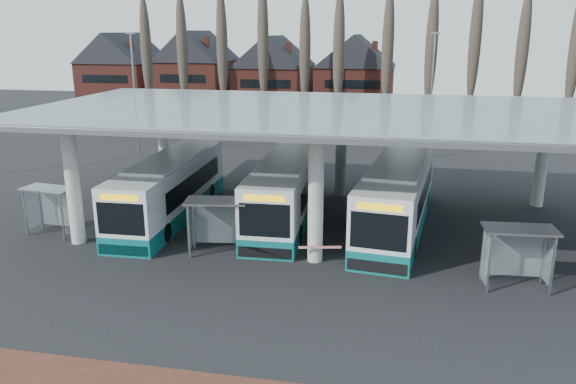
% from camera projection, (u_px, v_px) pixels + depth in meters
% --- Properties ---
extents(ground, '(140.00, 140.00, 0.00)m').
position_uv_depth(ground, '(306.00, 283.00, 23.66)').
color(ground, black).
rests_on(ground, ground).
extents(station_canopy, '(32.00, 16.00, 6.34)m').
position_uv_depth(station_canopy, '(332.00, 121.00, 29.63)').
color(station_canopy, '#B7B7B2').
rests_on(station_canopy, ground).
extents(poplar_row, '(45.10, 1.10, 14.50)m').
position_uv_depth(poplar_row, '(364.00, 47.00, 52.36)').
color(poplar_row, '#473D33').
rests_on(poplar_row, ground).
extents(townhouse_row, '(36.80, 10.30, 12.25)m').
position_uv_depth(townhouse_row, '(236.00, 69.00, 66.43)').
color(townhouse_row, maroon).
rests_on(townhouse_row, ground).
extents(lamp_post_a, '(0.80, 0.16, 10.17)m').
position_uv_depth(lamp_post_a, '(135.00, 93.00, 46.27)').
color(lamp_post_a, slate).
rests_on(lamp_post_a, ground).
extents(lamp_post_b, '(0.80, 0.16, 10.17)m').
position_uv_depth(lamp_post_b, '(431.00, 94.00, 45.60)').
color(lamp_post_b, slate).
rests_on(lamp_post_b, ground).
extents(bus_0, '(2.97, 12.45, 3.44)m').
position_uv_depth(bus_0, '(171.00, 189.00, 31.82)').
color(bus_0, white).
rests_on(bus_0, ground).
extents(bus_1, '(3.16, 12.78, 3.53)m').
position_uv_depth(bus_1, '(287.00, 189.00, 31.64)').
color(bus_1, white).
rests_on(bus_1, ground).
extents(bus_2, '(4.30, 13.33, 3.64)m').
position_uv_depth(bus_2, '(398.00, 196.00, 30.02)').
color(bus_2, white).
rests_on(bus_2, ground).
extents(shelter_0, '(2.86, 1.70, 2.51)m').
position_uv_depth(shelter_0, '(51.00, 200.00, 28.99)').
color(shelter_0, gray).
rests_on(shelter_0, ground).
extents(shelter_1, '(3.06, 1.86, 2.67)m').
position_uv_depth(shelter_1, '(217.00, 214.00, 26.44)').
color(shelter_1, gray).
rests_on(shelter_1, ground).
extents(shelter_2, '(2.94, 1.64, 2.64)m').
position_uv_depth(shelter_2, '(518.00, 244.00, 22.80)').
color(shelter_2, gray).
rests_on(shelter_2, ground).
extents(barrier, '(1.92, 0.73, 0.97)m').
position_uv_depth(barrier, '(320.00, 248.00, 25.44)').
color(barrier, black).
rests_on(barrier, ground).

